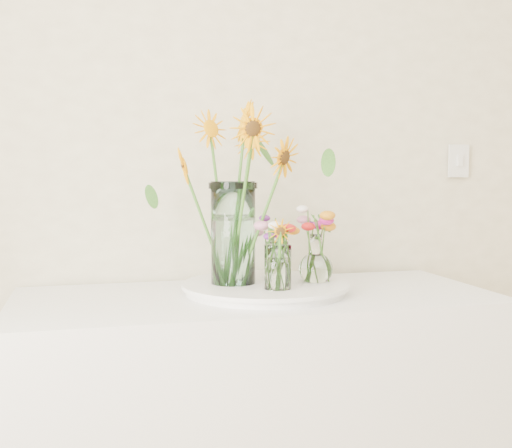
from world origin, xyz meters
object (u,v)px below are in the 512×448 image
object	(u,v)px
tray	(265,289)
small_vase_a	(278,268)
mason_jar	(233,233)
counter	(257,442)
small_vase_c	(277,261)
small_vase_b	(316,259)

from	to	relation	value
tray	small_vase_a	world-z (taller)	small_vase_a
mason_jar	counter	bearing A→B (deg)	-28.92
counter	small_vase_c	xyz separation A→B (m)	(0.09, 0.09, 0.53)
mason_jar	small_vase_a	distance (m)	0.18
tray	small_vase_b	bearing A→B (deg)	-6.65
tray	small_vase_c	size ratio (longest dim) A/B	3.98
tray	small_vase_b	distance (m)	0.18
counter	mason_jar	bearing A→B (deg)	151.08
mason_jar	small_vase_b	size ratio (longest dim) A/B	2.06
small_vase_a	small_vase_b	bearing A→B (deg)	30.97
tray	mason_jar	world-z (taller)	mason_jar
small_vase_a	small_vase_c	size ratio (longest dim) A/B	1.09
mason_jar	small_vase_c	distance (m)	0.19
counter	small_vase_c	distance (m)	0.55
small_vase_a	small_vase_c	distance (m)	0.19
mason_jar	small_vase_a	xyz separation A→B (m)	(0.10, -0.12, -0.09)
counter	small_vase_b	size ratio (longest dim) A/B	9.38
small_vase_b	mason_jar	bearing A→B (deg)	171.38
counter	mason_jar	xyz separation A→B (m)	(-0.06, 0.03, 0.63)
mason_jar	small_vase_c	size ratio (longest dim) A/B	2.58
counter	small_vase_b	world-z (taller)	small_vase_b
counter	tray	bearing A→B (deg)	25.71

